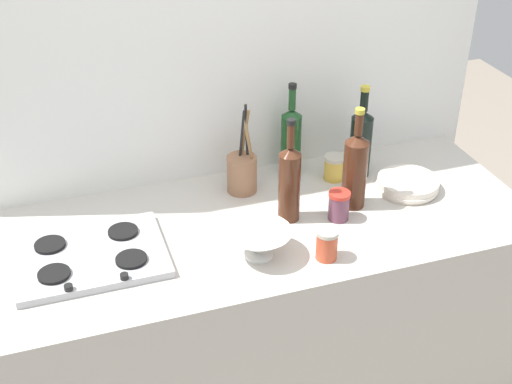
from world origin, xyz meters
The scene contains 13 objects.
counter_block centered at (0.00, 0.00, 0.45)m, with size 1.80×0.70×0.90m, color beige.
backsplash_panel centered at (0.00, 0.38, 1.14)m, with size 1.90×0.06×2.29m, color white.
stovetop_hob centered at (-0.52, -0.02, 0.91)m, with size 0.44×0.33×0.04m.
plate_stack centered at (0.56, 0.03, 0.92)m, with size 0.21×0.22×0.04m.
wine_bottle_leftmost centered at (0.45, 0.19, 1.03)m, with size 0.08×0.08×0.34m.
wine_bottle_mid_left centered at (0.11, 0.00, 1.04)m, with size 0.07×0.07×0.35m.
wine_bottle_mid_right centered at (0.22, 0.27, 1.03)m, with size 0.07×0.07×0.34m.
wine_bottle_rightmost centered at (0.34, 0.01, 1.04)m, with size 0.08×0.08×0.35m.
mixing_bowl centered at (-0.04, -0.16, 0.95)m, with size 0.20×0.20×0.09m.
utensil_crock centered at (0.02, 0.21, 0.97)m, with size 0.10×0.10×0.31m.
condiment_jar_front centered at (0.26, -0.05, 0.95)m, with size 0.07×0.07×0.10m.
condiment_jar_rear centered at (0.14, -0.23, 0.95)m, with size 0.07×0.07×0.10m.
condiment_jar_spare centered at (0.35, 0.18, 0.95)m, with size 0.07×0.07×0.09m.
Camera 1 is at (-0.58, -1.75, 2.16)m, focal length 49.25 mm.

